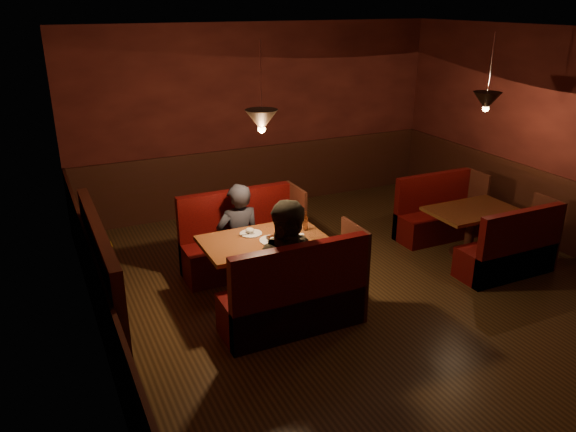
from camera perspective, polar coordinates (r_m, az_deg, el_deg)
name	(u,v)px	position (r m, az deg, el deg)	size (l,w,h in m)	color
room	(361,216)	(6.03, 7.43, 0.01)	(6.02, 7.02, 2.92)	#312110
main_table	(265,252)	(6.30, -2.35, -3.69)	(1.36, 0.83, 0.95)	#583615
main_bench_far	(242,246)	(7.06, -4.68, -3.02)	(1.50, 0.54, 1.02)	black
main_bench_near	(296,302)	(5.79, 0.87, -8.72)	(1.50, 0.54, 1.02)	black
second_table	(471,221)	(7.76, 18.13, -0.48)	(1.15, 0.74, 0.65)	#583615
second_bench_far	(437,217)	(8.32, 14.94, -0.10)	(1.27, 0.48, 0.91)	black
second_bench_near	(511,254)	(7.42, 21.67, -3.60)	(1.27, 0.48, 0.91)	black
diner_a	(238,217)	(6.77, -5.09, -0.07)	(0.56, 0.37, 1.53)	#26262E
diner_b	(293,251)	(5.59, 0.46, -3.58)	(0.84, 0.66, 1.73)	black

